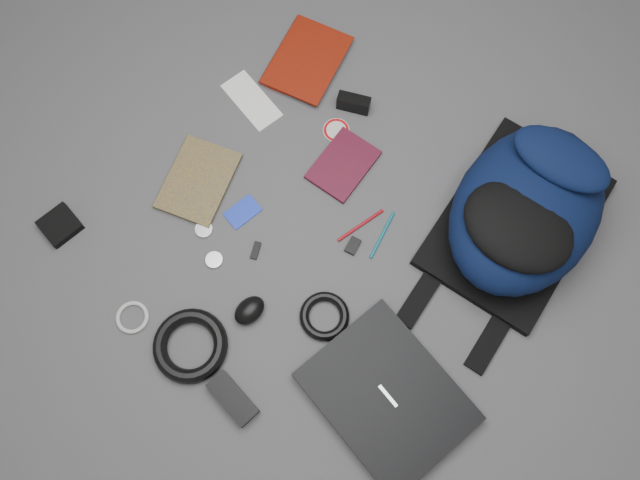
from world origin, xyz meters
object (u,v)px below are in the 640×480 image
Objects in this scene: dvd_case at (343,165)px; compact_camera at (354,103)px; power_brick at (233,398)px; pouch at (60,225)px; comic_book at (171,171)px; laptop at (387,396)px; textbook_red at (278,48)px; backpack at (527,209)px; mouse at (249,310)px.

compact_camera is (-0.08, 0.17, 0.02)m from dvd_case.
power_brick is 0.66m from pouch.
compact_camera is 0.69× the size of power_brick.
power_brick is (0.51, -0.40, 0.01)m from comic_book.
textbook_red is at bearing 156.56° from laptop.
power_brick is at bearing -50.94° from comic_book.
backpack reaches higher than comic_book.
backpack is 1.23m from pouch.
textbook_red is (-0.80, 0.66, -0.01)m from laptop.
power_brick reaches higher than textbook_red.
power_brick is at bearing -114.07° from backpack.
pouch is (-0.45, -0.75, -0.01)m from compact_camera.
dvd_case is (0.39, 0.28, -0.00)m from comic_book.
backpack is at bearing -24.20° from compact_camera.
laptop is (-0.04, -0.58, -0.10)m from backpack.
mouse is at bearing -127.02° from backpack.
textbook_red is 0.49m from comic_book.
compact_camera is at bearing 42.61° from comic_book.
textbook_red is 1.01m from power_brick.
textbook_red is 0.29m from compact_camera.
dvd_case is 2.01× the size of compact_camera.
backpack is 2.17× the size of textbook_red.
comic_book is at bearing -100.89° from textbook_red.
mouse is at bearing -161.31° from laptop.
textbook_red is at bearing 77.88° from pouch.
pouch is (-0.66, 0.10, -0.00)m from power_brick.
compact_camera is at bearing -14.95° from textbook_red.
compact_camera is (-0.55, 0.05, -0.09)m from backpack.
backpack reaches higher than dvd_case.
laptop is 0.81m from compact_camera.
mouse reaches higher than pouch.
comic_book is 0.46m from mouse.
laptop is 1.50× the size of textbook_red.
power_brick is at bearing -69.42° from textbook_red.
dvd_case is 0.78m from pouch.
dvd_case is at bearing -84.36° from compact_camera.
textbook_red is 0.42m from dvd_case.
textbook_red is (-0.84, 0.08, -0.10)m from backpack.
backpack is 1.44× the size of laptop.
compact_camera is 0.87m from power_brick.
comic_book is 1.23× the size of dvd_case.
backpack reaches higher than textbook_red.
comic_book is 2.47× the size of compact_camera.
comic_book is (-0.82, 0.18, -0.01)m from laptop.
backpack reaches higher than pouch.
laptop is 0.64m from dvd_case.
comic_book is 0.48m from dvd_case.
mouse reaches higher than laptop.
dvd_case is at bearing -37.35° from textbook_red.
textbook_red is 2.93× the size of mouse.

